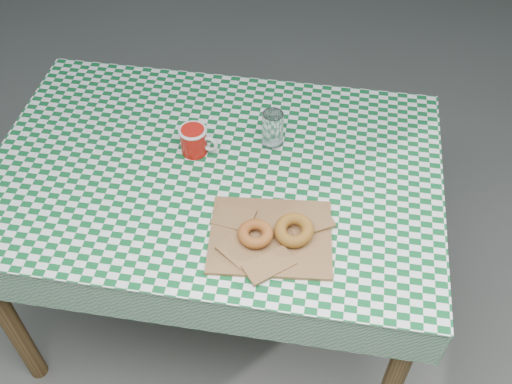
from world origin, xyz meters
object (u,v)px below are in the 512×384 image
Objects in this scene: table at (220,246)px; drinking_glass at (272,129)px; coffee_mug at (194,141)px; paper_bag at (271,236)px.

table is 0.48m from drinking_glass.
coffee_mug is 0.24m from drinking_glass.
paper_bag is 2.05× the size of coffee_mug.
table is 0.50m from paper_bag.
paper_bag reaches higher than table.
drinking_glass is at bearing 103.41° from paper_bag.
coffee_mug is at bearing 139.27° from paper_bag.
table is 4.07× the size of paper_bag.
coffee_mug is 1.36× the size of drinking_glass.
table is at bearing -132.86° from drinking_glass.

